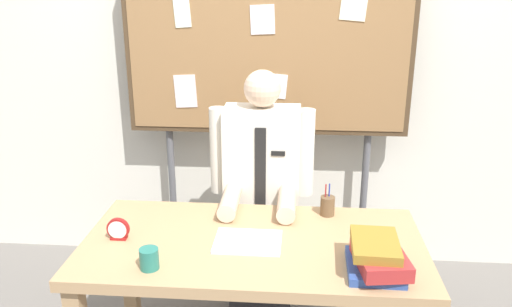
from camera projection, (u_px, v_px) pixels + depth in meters
name	position (u px, v px, depth m)	size (l,w,h in m)	color
back_wall	(269.00, 59.00, 3.21)	(6.40, 0.08, 2.70)	silver
desk	(253.00, 260.00, 2.31)	(1.50, 0.77, 0.73)	tan
person	(262.00, 206.00, 2.83)	(0.55, 0.56, 1.39)	#2D2D33
bulletin_board	(267.00, 55.00, 3.00)	(1.68, 0.09, 1.93)	#4C3823
book_stack	(377.00, 257.00, 2.02)	(0.24, 0.30, 0.13)	#2D4C99
open_notebook	(248.00, 242.00, 2.26)	(0.29, 0.22, 0.01)	white
desk_clock	(118.00, 230.00, 2.28)	(0.10, 0.04, 0.10)	maroon
coffee_mug	(149.00, 259.00, 2.05)	(0.08, 0.08, 0.09)	#267266
pen_holder	(327.00, 206.00, 2.51)	(0.07, 0.07, 0.16)	brown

